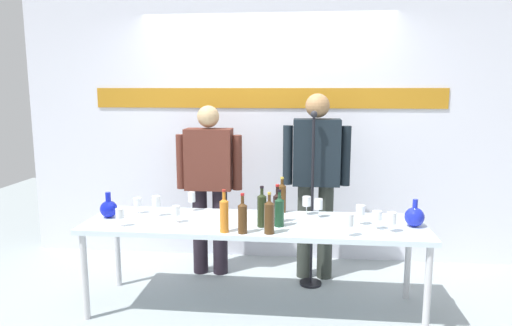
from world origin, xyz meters
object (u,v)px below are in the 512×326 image
wine_bottle_2 (277,206)px  wine_glass_right_3 (318,204)px  wine_glass_right_2 (307,202)px  wine_glass_left_4 (137,202)px  wine_glass_right_4 (360,211)px  wine_glass_right_5 (377,216)px  wine_glass_left_1 (176,211)px  display_table (254,228)px  decanter_blue_right (415,217)px  presenter_left (209,179)px  decanter_blue_left (108,209)px  presenter_right (316,174)px  wine_glass_left_2 (156,202)px  wine_glass_left_0 (192,197)px  wine_bottle_3 (279,211)px  wine_glass_left_3 (120,214)px  wine_bottle_6 (243,217)px  wine_glass_right_1 (349,220)px  wine_glass_right_0 (392,218)px  wine_bottle_0 (282,197)px  wine_bottle_4 (224,214)px  wine_bottle_1 (269,216)px  wine_bottle_5 (262,209)px

wine_bottle_2 → wine_glass_right_3: (0.32, 0.17, -0.02)m
wine_glass_right_2 → wine_glass_left_4: bearing=-175.5°
wine_glass_right_4 → wine_glass_right_5: 0.15m
wine_glass_left_1 → wine_glass_right_5: (1.53, -0.02, 0.01)m
display_table → decanter_blue_right: size_ratio=12.53×
presenter_left → wine_glass_right_5: bearing=-29.0°
decanter_blue_left → display_table: bearing=0.2°
decanter_blue_left → presenter_left: presenter_left is taller
presenter_right → wine_glass_left_2: size_ratio=10.19×
display_table → wine_glass_left_0: wine_glass_left_0 is taller
presenter_left → wine_glass_right_2: presenter_left is taller
wine_bottle_3 → wine_glass_left_3: (-1.20, -0.13, -0.02)m
wine_bottle_6 → wine_glass_left_4: 1.04m
wine_glass_right_1 → wine_bottle_2: bearing=150.7°
wine_glass_left_4 → wine_glass_right_0: 2.05m
display_table → wine_bottle_0: bearing=55.7°
wine_bottle_6 → wine_glass_left_1: 0.59m
wine_bottle_4 → wine_glass_left_2: bearing=150.1°
wine_glass_left_2 → wine_glass_left_3: bearing=-120.7°
wine_glass_left_0 → wine_glass_left_3: (-0.43, -0.50, -0.02)m
wine_glass_left_0 → wine_glass_right_3: size_ratio=1.06×
wine_bottle_4 → wine_glass_left_3: wine_bottle_4 is taller
wine_bottle_4 → wine_glass_left_4: size_ratio=2.40×
wine_glass_left_1 → presenter_left: bearing=82.2°
decanter_blue_right → wine_glass_right_5: size_ratio=1.51×
display_table → wine_glass_right_2: size_ratio=17.18×
decanter_blue_right → wine_glass_right_3: decanter_blue_right is taller
wine_glass_left_0 → wine_glass_right_4: size_ratio=1.06×
wine_bottle_4 → wine_glass_left_4: bearing=152.4°
wine_glass_left_1 → wine_glass_right_3: (1.11, 0.26, 0.02)m
wine_bottle_1 → wine_glass_right_2: 0.60m
decanter_blue_left → wine_glass_left_4: (0.19, 0.14, 0.02)m
decanter_blue_left → wine_glass_right_0: size_ratio=1.41×
wine_bottle_6 → wine_glass_left_1: size_ratio=2.22×
wine_bottle_1 → wine_glass_right_1: (0.57, -0.01, -0.01)m
wine_glass_right_1 → wine_glass_right_2: bearing=118.7°
decanter_blue_right → wine_glass_right_2: 0.85m
wine_glass_left_0 → wine_glass_right_1: (1.27, -0.56, 0.00)m
presenter_left → wine_bottle_2: bearing=-45.1°
wine_glass_left_1 → wine_bottle_0: bearing=25.6°
presenter_left → wine_bottle_0: (0.70, -0.39, -0.06)m
decanter_blue_left → wine_glass_left_0: 0.68m
wine_glass_left_0 → wine_glass_left_2: bearing=-141.8°
presenter_left → wine_bottle_6: (0.45, -0.98, -0.07)m
wine_bottle_5 → wine_glass_right_4: wine_bottle_5 is taller
decanter_blue_right → wine_glass_left_2: 2.04m
wine_bottle_3 → wine_glass_left_1: size_ratio=2.14×
wine_bottle_3 → wine_glass_right_2: size_ratio=1.84×
wine_bottle_4 → wine_glass_left_1: size_ratio=2.39×
wine_glass_left_4 → wine_glass_right_4: bearing=-4.5°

